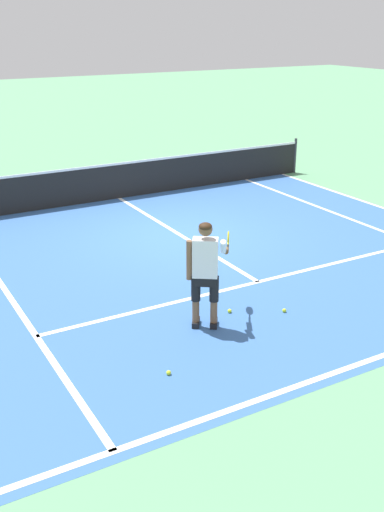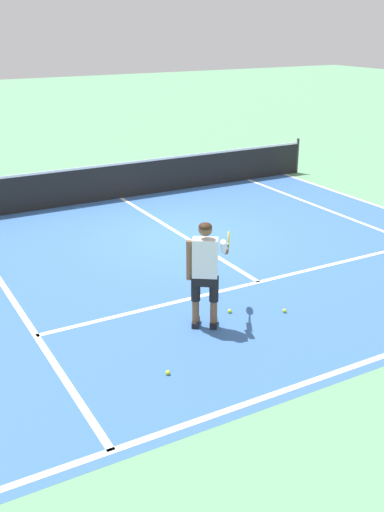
% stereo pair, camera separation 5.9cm
% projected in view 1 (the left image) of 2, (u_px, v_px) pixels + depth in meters
% --- Properties ---
extents(ground_plane, '(80.00, 80.00, 0.00)m').
position_uv_depth(ground_plane, '(181.00, 236.00, 13.42)').
color(ground_plane, '#609E70').
extents(court_inner_surface, '(10.98, 9.81, 0.00)m').
position_uv_depth(court_inner_surface, '(210.00, 253.00, 12.42)').
color(court_inner_surface, '#3866A8').
rests_on(court_inner_surface, ground).
extents(line_baseline, '(10.98, 0.10, 0.01)m').
position_uv_depth(line_baseline, '(381.00, 356.00, 8.61)').
color(line_baseline, white).
rests_on(line_baseline, ground).
extents(line_service, '(8.23, 0.10, 0.01)m').
position_uv_depth(line_service, '(258.00, 282.00, 11.05)').
color(line_service, white).
rests_on(line_service, ground).
extents(line_centre_service, '(0.10, 6.40, 0.01)m').
position_uv_depth(line_centre_service, '(176.00, 232.00, 13.63)').
color(line_centre_service, white).
rests_on(line_centre_service, ground).
extents(line_singles_left, '(0.10, 9.41, 0.01)m').
position_uv_depth(line_singles_left, '(8.00, 295.00, 10.52)').
color(line_singles_left, white).
rests_on(line_singles_left, ground).
extents(line_singles_right, '(0.10, 9.41, 0.01)m').
position_uv_depth(line_singles_right, '(358.00, 222.00, 14.31)').
color(line_singles_right, white).
rests_on(line_singles_right, ground).
extents(tennis_net, '(11.96, 0.08, 1.07)m').
position_uv_depth(tennis_net, '(119.00, 180.00, 16.04)').
color(tennis_net, '#333338').
rests_on(tennis_net, ground).
extents(tennis_player, '(1.09, 0.86, 1.71)m').
position_uv_depth(tennis_player, '(206.00, 267.00, 9.11)').
color(tennis_player, black).
rests_on(tennis_player, ground).
extents(tennis_ball_near_feet, '(0.07, 0.07, 0.07)m').
position_uv_depth(tennis_ball_near_feet, '(284.00, 310.00, 9.90)').
color(tennis_ball_near_feet, '#CCE02D').
rests_on(tennis_ball_near_feet, ground).
extents(tennis_ball_by_baseline, '(0.07, 0.07, 0.07)m').
position_uv_depth(tennis_ball_by_baseline, '(169.00, 373.00, 8.15)').
color(tennis_ball_by_baseline, '#CCE02D').
rests_on(tennis_ball_by_baseline, ground).
extents(tennis_ball_mid_court, '(0.07, 0.07, 0.07)m').
position_uv_depth(tennis_ball_mid_court, '(230.00, 311.00, 9.88)').
color(tennis_ball_mid_court, '#CCE02D').
rests_on(tennis_ball_mid_court, ground).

